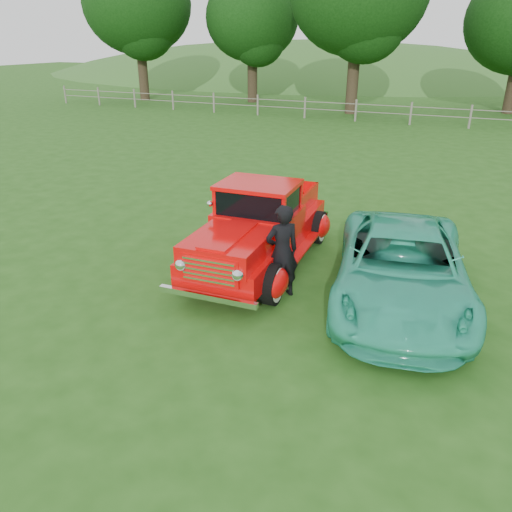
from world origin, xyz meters
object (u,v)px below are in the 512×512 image
at_px(tree_mid_west, 252,18).
at_px(tree_far_west, 137,4).
at_px(teal_sedan, 402,267).
at_px(red_pickup, 259,228).
at_px(man, 282,252).

bearing_deg(tree_mid_west, tree_far_west, -165.96).
bearing_deg(teal_sedan, tree_far_west, 122.77).
bearing_deg(teal_sedan, red_pickup, 160.07).
distance_m(tree_mid_west, teal_sedan, 30.53).
distance_m(tree_far_west, man, 32.84).
height_order(teal_sedan, man, man).
relative_size(tree_far_west, tree_mid_west, 1.17).
bearing_deg(tree_far_west, tree_mid_west, 14.04).
bearing_deg(tree_mid_west, red_pickup, -65.86).
bearing_deg(tree_mid_west, teal_sedan, -61.14).
xyz_separation_m(teal_sedan, man, (-2.03, -0.62, 0.20)).
height_order(red_pickup, teal_sedan, red_pickup).
distance_m(tree_mid_west, man, 30.15).
bearing_deg(tree_far_west, man, -50.64).
distance_m(tree_far_west, tree_mid_west, 8.30).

